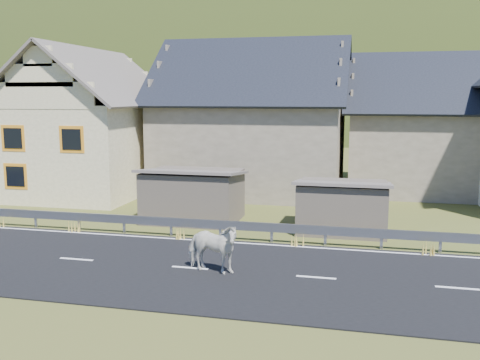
# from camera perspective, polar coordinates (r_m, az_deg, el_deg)

# --- Properties ---
(ground) EXTENTS (160.00, 160.00, 0.00)m
(ground) POSITION_cam_1_polar(r_m,az_deg,el_deg) (17.33, -5.36, -9.45)
(ground) COLOR #404A1C
(ground) RESTS_ON ground
(road) EXTENTS (60.00, 7.00, 0.04)m
(road) POSITION_cam_1_polar(r_m,az_deg,el_deg) (17.32, -5.36, -9.38)
(road) COLOR black
(road) RESTS_ON ground
(lane_markings) EXTENTS (60.00, 6.60, 0.01)m
(lane_markings) POSITION_cam_1_polar(r_m,az_deg,el_deg) (17.31, -5.36, -9.30)
(lane_markings) COLOR silver
(lane_markings) RESTS_ON road
(guardrail) EXTENTS (28.10, 0.09, 0.75)m
(guardrail) POSITION_cam_1_polar(r_m,az_deg,el_deg) (20.56, -2.13, -4.83)
(guardrail) COLOR #93969B
(guardrail) RESTS_ON ground
(shed_left) EXTENTS (4.30, 3.30, 2.40)m
(shed_left) POSITION_cam_1_polar(r_m,az_deg,el_deg) (23.65, -5.02, -1.70)
(shed_left) COLOR brown
(shed_left) RESTS_ON ground
(shed_right) EXTENTS (3.80, 2.90, 2.20)m
(shed_right) POSITION_cam_1_polar(r_m,az_deg,el_deg) (22.05, 10.86, -2.87)
(shed_right) COLOR brown
(shed_right) RESTS_ON ground
(house_cream) EXTENTS (7.80, 9.80, 8.30)m
(house_cream) POSITION_cam_1_polar(r_m,az_deg,el_deg) (31.54, -15.96, 6.61)
(house_cream) COLOR #FFEEBB
(house_cream) RESTS_ON ground
(house_stone_a) EXTENTS (10.80, 9.80, 8.90)m
(house_stone_a) POSITION_cam_1_polar(r_m,az_deg,el_deg) (31.23, 1.54, 7.44)
(house_stone_a) COLOR gray
(house_stone_a) RESTS_ON ground
(house_stone_b) EXTENTS (9.80, 8.80, 8.10)m
(house_stone_b) POSITION_cam_1_polar(r_m,az_deg,el_deg) (32.81, 19.76, 6.30)
(house_stone_b) COLOR gray
(house_stone_b) RESTS_ON ground
(mountain) EXTENTS (440.00, 280.00, 260.00)m
(mountain) POSITION_cam_1_polar(r_m,az_deg,el_deg) (197.23, 12.93, 1.31)
(mountain) COLOR #253310
(mountain) RESTS_ON ground
(conifer_patch) EXTENTS (76.00, 50.00, 28.00)m
(conifer_patch) POSITION_cam_1_polar(r_m,az_deg,el_deg) (139.29, -12.68, 8.96)
(conifer_patch) COLOR black
(conifer_patch) RESTS_ON ground
(horse) EXTENTS (1.27, 2.04, 1.60)m
(horse) POSITION_cam_1_polar(r_m,az_deg,el_deg) (16.61, -3.03, -7.20)
(horse) COLOR beige
(horse) RESTS_ON road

